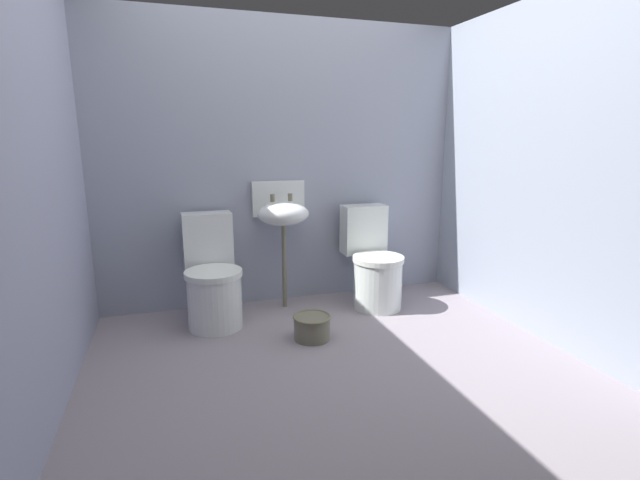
% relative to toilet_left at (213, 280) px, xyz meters
% --- Properties ---
extents(ground_plane, '(3.29, 2.87, 0.08)m').
position_rel_toilet_left_xyz_m(ground_plane, '(0.63, -0.89, -0.36)').
color(ground_plane, gray).
extents(wall_back, '(3.29, 0.10, 2.22)m').
position_rel_toilet_left_xyz_m(wall_back, '(0.63, 0.40, 0.79)').
color(wall_back, '#9399AD').
rests_on(wall_back, ground).
extents(wall_left, '(0.10, 2.67, 2.22)m').
position_rel_toilet_left_xyz_m(wall_left, '(-0.87, -0.79, 0.79)').
color(wall_left, '#9599B3').
rests_on(wall_left, ground).
extents(wall_right, '(0.10, 2.67, 2.22)m').
position_rel_toilet_left_xyz_m(wall_right, '(2.12, -0.79, 0.79)').
color(wall_right, '#8E97A8').
rests_on(wall_right, ground).
extents(toilet_left, '(0.41, 0.60, 0.78)m').
position_rel_toilet_left_xyz_m(toilet_left, '(0.00, 0.00, 0.00)').
color(toilet_left, white).
rests_on(toilet_left, ground).
extents(toilet_right, '(0.40, 0.59, 0.78)m').
position_rel_toilet_left_xyz_m(toilet_right, '(1.26, -0.00, 0.00)').
color(toilet_right, white).
rests_on(toilet_right, ground).
extents(sink, '(0.42, 0.35, 0.99)m').
position_rel_toilet_left_xyz_m(sink, '(0.57, 0.19, 0.43)').
color(sink, '#6D6954').
rests_on(sink, ground).
extents(bucket, '(0.26, 0.26, 0.16)m').
position_rel_toilet_left_xyz_m(bucket, '(0.60, -0.49, -0.23)').
color(bucket, '#6D6954').
rests_on(bucket, ground).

